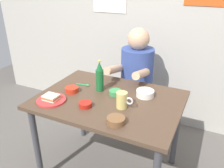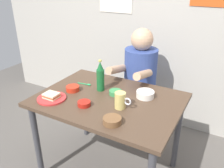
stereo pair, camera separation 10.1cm
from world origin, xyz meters
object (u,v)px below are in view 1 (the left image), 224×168
Objects in this scene: beer_bottle at (100,77)px; sauce_bowl_chili at (72,89)px; dining_table at (109,109)px; plate_orange at (51,100)px; stool at (135,105)px; person_seated at (136,69)px; beer_mug at (122,100)px; sandwich at (51,97)px.

sauce_bowl_chili is at bearing -148.23° from beer_bottle.
dining_table is 5.00× the size of plate_orange.
plate_orange is 0.84× the size of beer_bottle.
stool is at bearing 66.62° from plate_orange.
person_seated is 0.72m from beer_mug.
person_seated reaches higher than beer_bottle.
sauce_bowl_chili is (-0.32, -0.66, 0.41)m from stool.
beer_mug is (0.52, 0.14, 0.05)m from plate_orange.
dining_table is 10.00× the size of sandwich.
person_seated reaches higher than beer_mug.
beer_bottle reaches higher than dining_table.
beer_mug is at bearing -31.02° from dining_table.
person_seated is at bearing 76.66° from beer_bottle.
sandwich is at bearing -164.76° from beer_mug.
beer_mug is 0.48× the size of beer_bottle.
sandwich reaches higher than dining_table.
person_seated is at bearing 90.36° from dining_table.
sauce_bowl_chili is at bearing -116.27° from person_seated.
plate_orange is at bearing -90.00° from sandwich.
person_seated is 3.27× the size of plate_orange.
beer_mug reaches higher than sauce_bowl_chili.
beer_bottle is at bearing 52.31° from plate_orange.
sandwich is 0.41m from beer_bottle.
sauce_bowl_chili is (0.05, 0.20, -0.01)m from sandwich.
stool is 4.09× the size of sauce_bowl_chili.
sandwich is (-0.38, -0.23, 0.13)m from dining_table.
beer_mug is 0.47m from sauce_bowl_chili.
person_seated is 6.54× the size of sandwich.
dining_table is 0.70m from stool.
dining_table is at bearing -34.64° from beer_bottle.
person_seated is (-0.00, 0.62, 0.12)m from dining_table.
sandwich is (0.00, 0.00, 0.02)m from plate_orange.
sauce_bowl_chili is (-0.47, 0.06, -0.04)m from beer_mug.
beer_bottle is (0.25, 0.32, 0.09)m from sandwich.
beer_mug is (0.15, -0.71, 0.03)m from person_seated.
stool is (-0.00, 0.63, -0.30)m from dining_table.
person_seated is 5.71× the size of beer_mug.
plate_orange is (-0.37, -0.86, 0.40)m from stool.
dining_table is 0.63m from person_seated.
beer_mug is 1.15× the size of sauce_bowl_chili.
beer_bottle reaches higher than sauce_bowl_chili.
beer_mug is at bearing -78.10° from person_seated.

